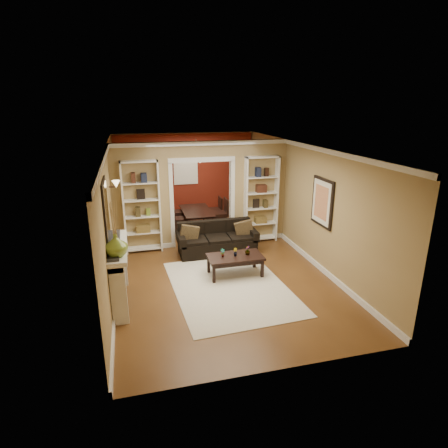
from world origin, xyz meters
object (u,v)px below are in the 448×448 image
object	(u,v)px
coffee_table	(235,265)
dining_table	(198,219)
sofa	(217,238)
bookshelf_left	(142,207)
fireplace	(120,274)
bookshelf_right	(261,200)

from	to	relation	value
coffee_table	dining_table	distance (m)	3.47
sofa	bookshelf_left	bearing A→B (deg)	161.79
dining_table	sofa	bearing A→B (deg)	-177.39
fireplace	dining_table	bearing A→B (deg)	61.58
bookshelf_left	coffee_table	bearing A→B (deg)	-46.16
sofa	bookshelf_left	distance (m)	2.01
sofa	bookshelf_right	world-z (taller)	bookshelf_right
sofa	bookshelf_left	xyz separation A→B (m)	(-1.76, 0.58, 0.76)
dining_table	bookshelf_left	bearing A→B (deg)	132.86
fireplace	dining_table	xyz separation A→B (m)	(2.21, 4.08, -0.31)
fireplace	dining_table	world-z (taller)	fireplace
sofa	fireplace	bearing A→B (deg)	-139.75
bookshelf_left	fireplace	xyz separation A→B (m)	(-0.54, -2.53, -0.57)
fireplace	dining_table	size ratio (longest dim) A/B	1.11
bookshelf_right	coffee_table	bearing A→B (deg)	-123.09
bookshelf_right	bookshelf_left	bearing A→B (deg)	180.00
coffee_table	bookshelf_right	size ratio (longest dim) A/B	0.52
sofa	coffee_table	size ratio (longest dim) A/B	1.66
coffee_table	bookshelf_left	xyz separation A→B (m)	(-1.85, 1.92, 0.92)
coffee_table	bookshelf_left	size ratio (longest dim) A/B	0.52
bookshelf_left	fireplace	distance (m)	2.65
dining_table	fireplace	bearing A→B (deg)	151.58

